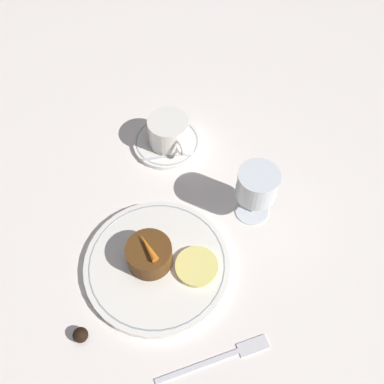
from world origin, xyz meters
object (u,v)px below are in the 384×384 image
Objects in this scene: dinner_plate at (157,264)px; dessert_cake at (149,255)px; wine_glass at (257,187)px; fork at (225,356)px; coffee_cup at (169,131)px.

dinner_plate is 0.03m from dessert_cake.
dessert_cake is (0.01, -0.22, -0.05)m from wine_glass.
wine_glass is at bearing 139.04° from fork.
dessert_cake is at bearing -87.86° from wine_glass.
coffee_cup is 0.93× the size of wine_glass.
coffee_cup is at bearing 165.00° from fork.
dinner_plate is at bearing 37.81° from dessert_cake.
dessert_cake reaches higher than dinner_plate.
coffee_cup is at bearing 149.17° from dinner_plate.
wine_glass is at bearing 92.14° from dessert_cake.
wine_glass is 1.49× the size of dessert_cake.
wine_glass reaches higher than coffee_cup.
dinner_plate is 0.19m from fork.
dinner_plate reaches higher than fork.
coffee_cup reaches higher than dinner_plate.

